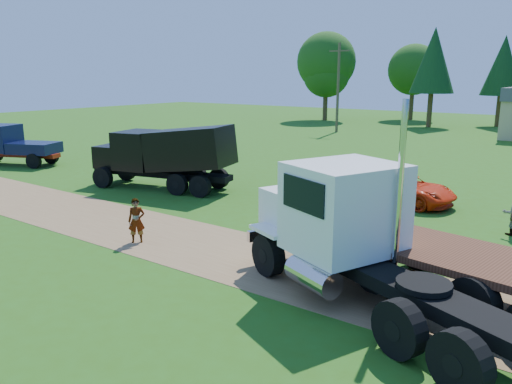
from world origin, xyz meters
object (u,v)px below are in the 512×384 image
Objects in this scene: flatbed_trailer at (503,274)px; white_semi_tractor at (345,228)px; navy_truck at (10,145)px; spectator_a at (136,221)px; black_dump_truck at (166,153)px; orange_pickup at (401,188)px.

white_semi_tractor is at bearing -154.02° from flatbed_trailer.
spectator_a is at bearing -40.20° from navy_truck.
navy_truck is at bearing -167.74° from white_semi_tractor.
white_semi_tractor is at bearing -39.52° from spectator_a.
flatbed_trailer reaches higher than spectator_a.
black_dump_truck reaches higher than flatbed_trailer.
spectator_a is (5.41, -6.75, -1.07)m from black_dump_truck.
orange_pickup is at bearing 7.54° from black_dump_truck.
navy_truck is (-26.75, 5.21, -0.45)m from white_semi_tractor.
flatbed_trailer reaches higher than orange_pickup.
white_semi_tractor reaches higher than flatbed_trailer.
orange_pickup is 3.11× the size of spectator_a.
navy_truck is 19.90m from spectator_a.
spectator_a is (-11.50, -1.73, -0.20)m from flatbed_trailer.
white_semi_tractor is at bearing -159.68° from orange_pickup.
navy_truck is at bearing 170.03° from black_dump_truck.
navy_truck is at bearing -178.33° from flatbed_trailer.
navy_truck is 3.82× the size of spectator_a.
navy_truck is 0.65× the size of flatbed_trailer.
black_dump_truck is 8.71m from spectator_a.
black_dump_truck is 13.66m from navy_truck.
spectator_a is at bearing 161.87° from orange_pickup.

